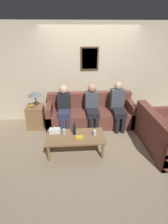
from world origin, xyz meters
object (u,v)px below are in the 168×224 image
coffee_table (75,138)px  person_left (64,106)px  wine_bottle (74,130)px  couch_main (90,114)px  drinking_glass (95,133)px  couch_side (163,136)px  person_middle (92,105)px  person_right (118,104)px

coffee_table → person_left: 1.14m
wine_bottle → person_left: person_left is taller
coffee_table → wine_bottle: wine_bottle is taller
coffee_table → couch_main: bearing=70.2°
couch_main → drinking_glass: (-0.04, -1.23, 0.17)m
couch_main → couch_side: size_ratio=1.47×
drinking_glass → person_left: size_ratio=0.10×
couch_side → person_middle: (-1.44, 1.04, 0.33)m
drinking_glass → coffee_table: bearing=-179.5°
drinking_glass → person_left: (-0.65, 1.08, 0.16)m
drinking_glass → person_middle: (0.07, 1.08, 0.16)m
drinking_glass → person_right: size_ratio=0.09×
wine_bottle → person_middle: (0.49, 1.01, 0.10)m
person_middle → couch_main: bearing=99.6°
couch_main → couch_side: 1.89m
couch_side → person_middle: size_ratio=1.37×
couch_side → person_right: (-0.77, 1.01, 0.34)m
drinking_glass → person_middle: 1.09m
couch_main → coffee_table: size_ratio=1.92×
couch_side → drinking_glass: 1.52m
couch_main → coffee_table: couch_main is taller
person_right → couch_side: bearing=-52.8°
wine_bottle → person_right: bearing=40.3°
person_middle → person_right: 0.67m
couch_main → person_right: 0.80m
couch_main → coffee_table: bearing=-109.8°
drinking_glass → person_middle: bearing=86.3°
coffee_table → wine_bottle: 0.18m
couch_side → coffee_table: size_ratio=1.30×
drinking_glass → couch_side: bearing=1.3°
couch_side → person_middle: bearing=54.2°
coffee_table → person_right: 1.58m
couch_main → drinking_glass: size_ratio=20.66×
person_left → couch_side: bearing=-25.7°
person_left → person_middle: (0.72, -0.00, -0.00)m
person_middle → person_left: bearing=179.9°
couch_main → couch_side: (1.47, -1.20, 0.00)m
person_right → couch_main: bearing=165.3°
wine_bottle → person_right: size_ratio=0.25×
person_left → coffee_table: bearing=-76.9°
wine_bottle → drinking_glass: wine_bottle is taller
couch_main → person_right: bearing=-14.7°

